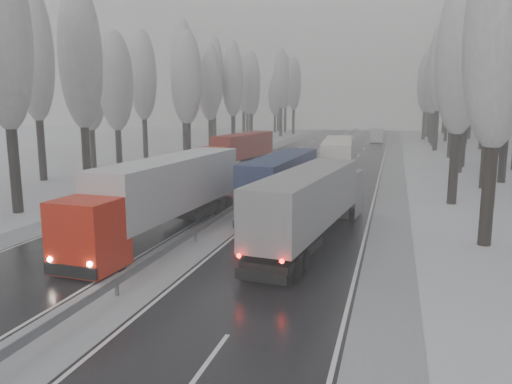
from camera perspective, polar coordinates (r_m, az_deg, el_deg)
The scene contains 56 objects.
ground at distance 17.68m, azimuth -22.50°, elevation -15.66°, with size 260.00×260.00×0.00m, color silver.
carriageway_right at distance 43.29m, azimuth 8.77°, elevation 0.11°, with size 7.50×200.00×0.03m, color black.
carriageway_left at distance 45.70m, azimuth -4.41°, elevation 0.73°, with size 7.50×200.00×0.03m, color black.
median_slush at distance 44.20m, azimuth 2.00°, elevation 0.44°, with size 3.00×200.00×0.04m, color #A0A2A7.
shoulder_right at distance 43.00m, azimuth 15.33°, elevation -0.19°, with size 2.40×200.00×0.04m, color #A0A2A7.
shoulder_left at distance 47.60m, azimuth -10.02°, elevation 0.99°, with size 2.40×200.00×0.04m, color #A0A2A7.
median_guardrail at distance 44.09m, azimuth 2.00°, elevation 1.17°, with size 0.12×200.00×0.76m.
tree_16 at distance 28.61m, azimuth 26.22°, elevation 15.56°, with size 3.60×3.60×16.53m.
tree_18 at distance 39.75m, azimuth 22.44°, elevation 14.06°, with size 3.60×3.60×16.58m.
tree_20 at distance 48.21m, azimuth 25.36°, elevation 12.38°, with size 3.60×3.60×15.71m.
tree_21 at distance 52.66m, azimuth 27.24°, elevation 13.99°, with size 3.60×3.60×18.62m.
tree_22 at distance 58.42m, azimuth 22.80°, elevation 12.09°, with size 3.60×3.60×15.86m.
tree_24 at distance 64.09m, azimuth 23.18°, elevation 14.47°, with size 3.60×3.60×20.49m.
tree_26 at distance 74.13m, azimuth 21.83°, elevation 13.02°, with size 3.60×3.60×18.78m.
tree_27 at distance 79.06m, azimuth 26.76°, elevation 11.91°, with size 3.60×3.60×17.62m.
tree_28 at distance 84.69m, azimuth 20.25°, elevation 13.03°, with size 3.60×3.60×19.62m.
tree_29 at distance 89.43m, azimuth 24.82°, elevation 11.93°, with size 3.60×3.60×18.11m.
tree_30 at distance 94.36m, azimuth 19.88°, elevation 12.01°, with size 3.60×3.60×17.86m.
tree_31 at distance 98.92m, azimuth 23.22°, elevation 11.95°, with size 3.60×3.60×18.58m.
tree_32 at distance 101.83m, azimuth 19.61°, elevation 11.66°, with size 3.60×3.60×17.33m.
tree_33 at distance 106.01m, azimuth 21.12°, elevation 10.45°, with size 3.60×3.60×14.33m.
tree_34 at distance 108.88m, azimuth 18.89°, elevation 11.66°, with size 3.60×3.60×17.63m.
tree_35 at distance 113.71m, azimuth 23.52°, elevation 11.49°, with size 3.60×3.60×18.25m.
tree_36 at distance 118.84m, azimuth 19.32°, elevation 12.27°, with size 3.60×3.60×20.23m.
tree_37 at distance 123.33m, azimuth 22.43°, elevation 10.83°, with size 3.60×3.60×16.37m.
tree_38 at distance 129.43m, azimuth 19.76°, elevation 11.39°, with size 3.60×3.60×17.97m.
tree_39 at distance 133.59m, azimuth 20.83°, elevation 10.77°, with size 3.60×3.60×16.19m.
tree_56 at distance 37.76m, azimuth -26.91°, elevation 15.50°, with size 3.60×3.60×18.12m.
tree_58 at distance 44.92m, azimuth -19.43°, elevation 14.23°, with size 3.60×3.60×17.21m.
tree_59 at distance 52.76m, azimuth -23.99°, elevation 14.08°, with size 3.60×3.60×18.41m.
tree_60 at distance 54.34m, azimuth -15.74°, elevation 12.01°, with size 3.60×3.60×14.84m.
tree_61 at distance 60.79m, azimuth -18.48°, elevation 11.09°, with size 3.60×3.60×13.95m.
tree_62 at distance 61.13m, azimuth -7.90°, elevation 12.76°, with size 3.60×3.60×16.04m.
tree_63 at distance 68.18m, azimuth -12.81°, elevation 12.78°, with size 3.60×3.60×16.88m.
tree_64 at distance 71.07m, azimuth -8.23°, elevation 12.05°, with size 3.60×3.60×15.42m.
tree_65 at distance 75.58m, azimuth -8.30°, elevation 13.89°, with size 3.60×3.60×19.48m.
tree_66 at distance 79.94m, azimuth -5.32°, elevation 11.80°, with size 3.60×3.60×15.23m.
tree_67 at distance 84.21m, azimuth -5.25°, elevation 12.53°, with size 3.60×3.60×17.09m.
tree_68 at distance 85.82m, azimuth -2.68°, elevation 12.32°, with size 3.60×3.60×16.65m.
tree_69 at distance 91.27m, azimuth -4.85°, elevation 13.24°, with size 3.60×3.60×19.35m.
tree_70 at distance 95.38m, azimuth -0.59°, elevation 12.28°, with size 3.60×3.60×17.09m.
tree_71 at distance 100.67m, azimuth -2.62°, elevation 13.07°, with size 3.60×3.60×19.61m.
tree_72 at distance 105.04m, azimuth -0.54°, elevation 11.39°, with size 3.60×3.60×15.11m.
tree_73 at distance 109.73m, azimuth -1.43°, elevation 12.04°, with size 3.60×3.60×17.22m.
tree_74 at distance 114.62m, azimuth 2.90°, elevation 12.73°, with size 3.60×3.60×19.68m.
tree_75 at distance 120.77m, azimuth -1.00°, elevation 12.29°, with size 3.60×3.60×18.60m.
tree_76 at distance 123.56m, azimuth 4.35°, elevation 12.19°, with size 3.60×3.60×18.55m.
tree_77 at distance 128.60m, azimuth 2.19°, elevation 10.93°, with size 3.60×3.60×14.32m.
tree_78 at distance 130.75m, azimuth 3.39°, elevation 12.37°, with size 3.60×3.60×19.55m.
tree_79 at distance 135.20m, azimuth 2.58°, elevation 11.63°, with size 3.60×3.60×17.07m.
truck_grey_tarp at distance 27.02m, azimuth 6.58°, elevation -0.86°, with size 4.26×15.77×4.01m.
truck_blue_box at distance 35.57m, azimuth 3.40°, elevation 1.72°, with size 3.09×15.25×3.89m.
truck_cream_box at distance 48.98m, azimuth 9.32°, elevation 4.04°, with size 3.75×15.98×4.07m.
box_truck_distant at distance 99.37m, azimuth 13.58°, elevation 6.39°, with size 2.77×7.74×2.85m.
truck_red_white at distance 28.65m, azimuth -10.55°, elevation 0.06°, with size 3.58×17.04×4.34m.
truck_red_red at distance 57.88m, azimuth -1.81°, elevation 5.01°, with size 4.25×15.43×3.92m.
Camera 1 is at (10.21, -12.35, 7.47)m, focal length 35.00 mm.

